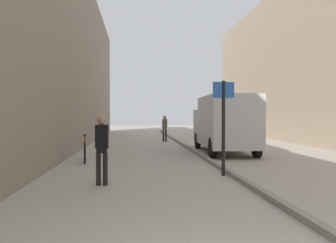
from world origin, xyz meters
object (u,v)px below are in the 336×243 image
Objects in this scene: delivery_van at (224,123)px; pedestrian_mid_block at (165,127)px; street_sign_post at (223,119)px; bicycle_leaning at (85,151)px; pedestrian_main_foreground at (102,145)px.

pedestrian_mid_block is at bearing 111.07° from delivery_van.
delivery_van is 5.75m from street_sign_post.
delivery_van is at bearing 14.55° from bicycle_leaning.
pedestrian_mid_block is 9.33m from bicycle_leaning.
pedestrian_main_foreground is 12.96m from pedestrian_mid_block.
street_sign_post is 1.48× the size of bicycle_leaning.
pedestrian_mid_block is 11.76m from street_sign_post.
pedestrian_main_foreground is at bearing -87.34° from pedestrian_mid_block.
bicycle_leaning is (-1.00, 4.11, -0.57)m from pedestrian_main_foreground.
pedestrian_mid_block is 0.94× the size of bicycle_leaning.
delivery_van reaches higher than pedestrian_main_foreground.
bicycle_leaning is at bearing 114.81° from pedestrian_main_foreground.
pedestrian_mid_block reaches higher than bicycle_leaning.
bicycle_leaning is (-4.20, 3.15, -1.16)m from street_sign_post.
street_sign_post reaches higher than bicycle_leaning.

